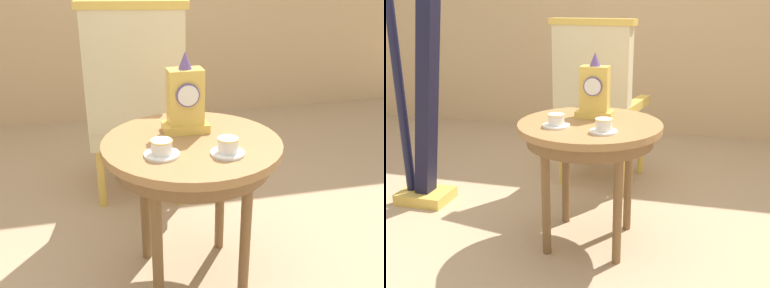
% 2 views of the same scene
% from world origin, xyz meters
% --- Properties ---
extents(ground_plane, '(10.00, 10.00, 0.00)m').
position_xyz_m(ground_plane, '(0.00, 0.00, 0.00)').
color(ground_plane, tan).
extents(side_table, '(0.72, 0.72, 0.66)m').
position_xyz_m(side_table, '(0.09, -0.00, 0.58)').
color(side_table, '#9E7042').
rests_on(side_table, ground).
extents(teacup_left, '(0.13, 0.13, 0.06)m').
position_xyz_m(teacup_left, '(-0.05, -0.11, 0.68)').
color(teacup_left, white).
rests_on(teacup_left, side_table).
extents(teacup_right, '(0.13, 0.13, 0.07)m').
position_xyz_m(teacup_right, '(0.19, -0.16, 0.69)').
color(teacup_right, white).
rests_on(teacup_right, side_table).
extents(mantel_clock, '(0.19, 0.11, 0.34)m').
position_xyz_m(mantel_clock, '(0.09, 0.11, 0.79)').
color(mantel_clock, gold).
rests_on(mantel_clock, side_table).
extents(armchair, '(0.63, 0.62, 1.14)m').
position_xyz_m(armchair, '(-0.03, 0.79, 0.59)').
color(armchair, beige).
rests_on(armchair, ground).
extents(harp, '(0.40, 0.24, 1.77)m').
position_xyz_m(harp, '(-1.01, 0.22, 0.71)').
color(harp, gold).
rests_on(harp, ground).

